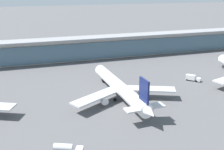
{
  "coord_description": "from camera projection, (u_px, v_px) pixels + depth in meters",
  "views": [
    {
      "loc": [
        -35.47,
        -89.43,
        46.65
      ],
      "look_at": [
        0.0,
        20.19,
        7.49
      ],
      "focal_mm": 42.04,
      "sensor_mm": 36.0,
      "label": 1
    }
  ],
  "objects": [
    {
      "name": "ground_plane",
      "position": [
        127.0,
        108.0,
        105.91
      ],
      "size": [
        1200.0,
        1200.0,
        0.0
      ],
      "primitive_type": "plane",
      "color": "#515154"
    },
    {
      "name": "airliner_centre_stand",
      "position": [
        120.0,
        88.0,
        112.9
      ],
      "size": [
        47.02,
        61.2,
        16.3
      ],
      "color": "white",
      "rests_on": "ground"
    },
    {
      "name": "service_truck_near_nose_white",
      "position": [
        67.0,
        148.0,
        76.78
      ],
      "size": [
        8.79,
        5.49,
        2.95
      ],
      "color": "silver",
      "rests_on": "ground"
    },
    {
      "name": "service_truck_under_wing_white",
      "position": [
        192.0,
        78.0,
        135.61
      ],
      "size": [
        6.75,
        6.82,
        3.1
      ],
      "color": "silver",
      "rests_on": "ground"
    },
    {
      "name": "terminal_building",
      "position": [
        85.0,
        48.0,
        173.53
      ],
      "size": [
        260.11,
        12.8,
        15.2
      ],
      "color": "beige",
      "rests_on": "ground"
    }
  ]
}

